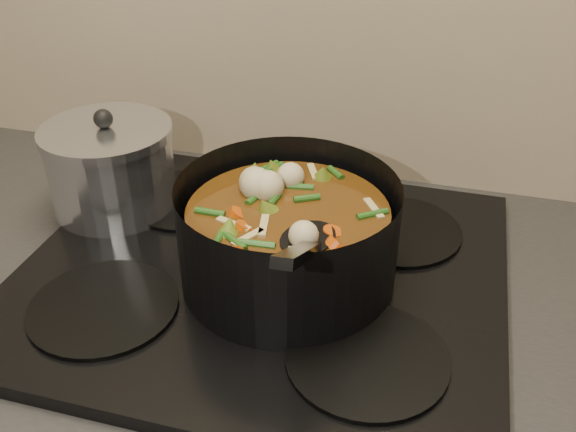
# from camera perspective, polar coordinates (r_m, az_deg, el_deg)

# --- Properties ---
(stovetop) EXTENTS (0.62, 0.54, 0.03)m
(stovetop) POSITION_cam_1_polar(r_m,az_deg,el_deg) (0.85, -2.26, -5.02)
(stovetop) COLOR black
(stovetop) RESTS_ON counter
(stockpot) EXTENTS (0.30, 0.38, 0.20)m
(stockpot) POSITION_cam_1_polar(r_m,az_deg,el_deg) (0.79, 0.01, -1.89)
(stockpot) COLOR black
(stockpot) RESTS_ON stovetop
(saucepan) EXTENTS (0.19, 0.19, 0.15)m
(saucepan) POSITION_cam_1_polar(r_m,az_deg,el_deg) (0.98, -15.44, 4.23)
(saucepan) COLOR silver
(saucepan) RESTS_ON stovetop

